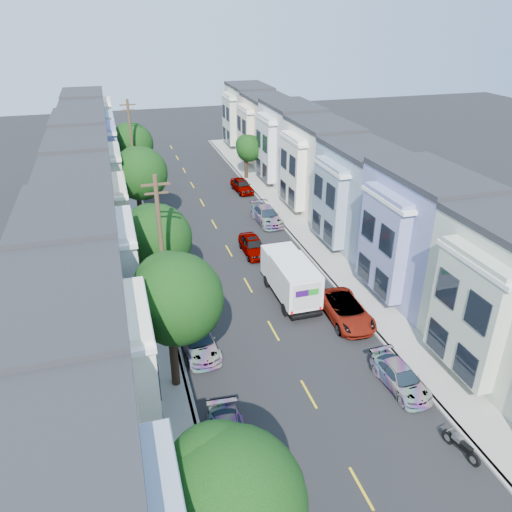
{
  "coord_description": "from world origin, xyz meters",
  "views": [
    {
      "loc": [
        -8.36,
        -24.68,
        18.3
      ],
      "look_at": [
        0.68,
        6.24,
        2.2
      ],
      "focal_mm": 35.0,
      "sensor_mm": 36.0,
      "label": 1
    }
  ],
  "objects_px": {
    "parked_right_c": "(267,215)",
    "parked_right_d": "(242,186)",
    "tree_d": "(140,174)",
    "parked_left_d": "(170,252)",
    "tree_a": "(228,504)",
    "tree_b": "(175,300)",
    "tree_far_r": "(248,149)",
    "parked_left_b": "(229,441)",
    "parked_right_b": "(346,311)",
    "parked_right_a": "(400,378)",
    "lead_sedan": "(253,246)",
    "tree_c": "(156,239)",
    "utility_pole_near": "(162,257)",
    "fedex_truck": "(290,277)",
    "motorcycle": "(460,446)",
    "utility_pole_far": "(133,149)",
    "tree_e": "(131,144)",
    "parked_left_c": "(198,340)"
  },
  "relations": [
    {
      "from": "parked_right_d",
      "to": "parked_left_d",
      "type": "bearing_deg",
      "value": -128.79
    },
    {
      "from": "tree_d",
      "to": "parked_left_d",
      "type": "height_order",
      "value": "tree_d"
    },
    {
      "from": "tree_b",
      "to": "utility_pole_near",
      "type": "xyz_separation_m",
      "value": [
        0.0,
        5.33,
        -0.21
      ]
    },
    {
      "from": "tree_far_r",
      "to": "tree_c",
      "type": "bearing_deg",
      "value": -118.43
    },
    {
      "from": "parked_left_c",
      "to": "parked_right_b",
      "type": "xyz_separation_m",
      "value": [
        9.8,
        0.42,
        0.04
      ]
    },
    {
      "from": "lead_sedan",
      "to": "parked_left_c",
      "type": "bearing_deg",
      "value": -119.85
    },
    {
      "from": "tree_d",
      "to": "motorcycle",
      "type": "height_order",
      "value": "tree_d"
    },
    {
      "from": "tree_a",
      "to": "tree_c",
      "type": "height_order",
      "value": "tree_a"
    },
    {
      "from": "utility_pole_far",
      "to": "parked_right_d",
      "type": "height_order",
      "value": "utility_pole_far"
    },
    {
      "from": "parked_right_c",
      "to": "parked_left_c",
      "type": "bearing_deg",
      "value": -121.43
    },
    {
      "from": "tree_far_r",
      "to": "fedex_truck",
      "type": "relative_size",
      "value": 0.83
    },
    {
      "from": "lead_sedan",
      "to": "tree_c",
      "type": "bearing_deg",
      "value": -149.37
    },
    {
      "from": "parked_left_b",
      "to": "parked_right_b",
      "type": "distance_m",
      "value": 12.87
    },
    {
      "from": "tree_b",
      "to": "parked_right_b",
      "type": "distance_m",
      "value": 12.53
    },
    {
      "from": "tree_d",
      "to": "motorcycle",
      "type": "distance_m",
      "value": 32.6
    },
    {
      "from": "utility_pole_near",
      "to": "tree_b",
      "type": "bearing_deg",
      "value": -90.02
    },
    {
      "from": "tree_c",
      "to": "parked_left_c",
      "type": "xyz_separation_m",
      "value": [
        1.4,
        -6.82,
        -3.77
      ]
    },
    {
      "from": "lead_sedan",
      "to": "parked_right_a",
      "type": "height_order",
      "value": "lead_sedan"
    },
    {
      "from": "tree_c",
      "to": "parked_right_b",
      "type": "bearing_deg",
      "value": -29.76
    },
    {
      "from": "parked_left_c",
      "to": "utility_pole_near",
      "type": "bearing_deg",
      "value": 113.85
    },
    {
      "from": "tree_a",
      "to": "parked_right_d",
      "type": "height_order",
      "value": "tree_a"
    },
    {
      "from": "utility_pole_far",
      "to": "parked_left_b",
      "type": "relative_size",
      "value": 2.36
    },
    {
      "from": "tree_far_r",
      "to": "parked_right_d",
      "type": "height_order",
      "value": "tree_far_r"
    },
    {
      "from": "tree_e",
      "to": "motorcycle",
      "type": "xyz_separation_m",
      "value": [
        11.49,
        -42.74,
        -4.41
      ]
    },
    {
      "from": "parked_left_d",
      "to": "parked_right_a",
      "type": "distance_m",
      "value": 21.04
    },
    {
      "from": "utility_pole_near",
      "to": "parked_right_b",
      "type": "height_order",
      "value": "utility_pole_near"
    },
    {
      "from": "tree_e",
      "to": "utility_pole_far",
      "type": "height_order",
      "value": "utility_pole_far"
    },
    {
      "from": "lead_sedan",
      "to": "parked_left_d",
      "type": "height_order",
      "value": "lead_sedan"
    },
    {
      "from": "tree_c",
      "to": "parked_right_c",
      "type": "distance_m",
      "value": 16.0
    },
    {
      "from": "fedex_truck",
      "to": "parked_right_c",
      "type": "bearing_deg",
      "value": 79.08
    },
    {
      "from": "tree_a",
      "to": "tree_b",
      "type": "distance_m",
      "value": 11.34
    },
    {
      "from": "tree_e",
      "to": "motorcycle",
      "type": "relative_size",
      "value": 3.41
    },
    {
      "from": "parked_left_b",
      "to": "parked_right_b",
      "type": "height_order",
      "value": "parked_right_b"
    },
    {
      "from": "tree_d",
      "to": "utility_pole_near",
      "type": "xyz_separation_m",
      "value": [
        0.0,
        -16.59,
        -0.12
      ]
    },
    {
      "from": "tree_e",
      "to": "parked_right_b",
      "type": "distance_m",
      "value": 33.57
    },
    {
      "from": "parked_right_c",
      "to": "parked_right_d",
      "type": "height_order",
      "value": "parked_right_c"
    },
    {
      "from": "utility_pole_near",
      "to": "parked_right_b",
      "type": "xyz_separation_m",
      "value": [
        11.2,
        -2.17,
        -4.43
      ]
    },
    {
      "from": "tree_a",
      "to": "lead_sedan",
      "type": "distance_m",
      "value": 27.2
    },
    {
      "from": "utility_pole_near",
      "to": "fedex_truck",
      "type": "xyz_separation_m",
      "value": [
        8.67,
        1.55,
        -3.48
      ]
    },
    {
      "from": "fedex_truck",
      "to": "tree_c",
      "type": "bearing_deg",
      "value": 162.47
    },
    {
      "from": "parked_left_b",
      "to": "motorcycle",
      "type": "xyz_separation_m",
      "value": [
        10.08,
        -3.02,
        -0.19
      ]
    },
    {
      "from": "fedex_truck",
      "to": "lead_sedan",
      "type": "relative_size",
      "value": 1.39
    },
    {
      "from": "parked_left_c",
      "to": "parked_right_c",
      "type": "relative_size",
      "value": 0.94
    },
    {
      "from": "parked_right_c",
      "to": "parked_right_d",
      "type": "relative_size",
      "value": 1.1
    },
    {
      "from": "tree_far_r",
      "to": "utility_pole_far",
      "type": "relative_size",
      "value": 0.52
    },
    {
      "from": "tree_a",
      "to": "parked_right_c",
      "type": "distance_m",
      "value": 33.86
    },
    {
      "from": "motorcycle",
      "to": "tree_d",
      "type": "bearing_deg",
      "value": 98.6
    },
    {
      "from": "parked_left_b",
      "to": "motorcycle",
      "type": "height_order",
      "value": "parked_left_b"
    },
    {
      "from": "parked_left_d",
      "to": "tree_far_r",
      "type": "bearing_deg",
      "value": 54.62
    },
    {
      "from": "tree_d",
      "to": "parked_right_b",
      "type": "distance_m",
      "value": 22.31
    }
  ]
}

